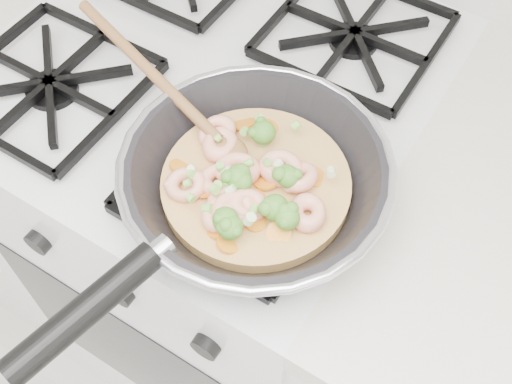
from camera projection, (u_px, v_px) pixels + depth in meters
The scene contains 2 objects.
stove at pixel (222, 228), 1.23m from camera, with size 0.60×0.60×0.92m.
skillet at pixel (251, 181), 0.69m from camera, with size 0.46×0.47×0.09m.
Camera 1 is at (0.39, 1.20, 1.52)m, focal length 43.69 mm.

